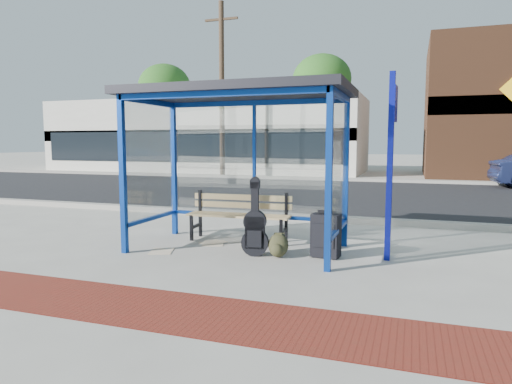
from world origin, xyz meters
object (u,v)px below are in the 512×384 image
at_px(guitar_bag, 255,229).
at_px(backpack, 278,246).
at_px(bench, 240,213).
at_px(suitcase, 326,236).

bearing_deg(guitar_bag, backpack, -4.83).
height_order(bench, suitcase, bench).
distance_m(bench, suitcase, 1.70).
bearing_deg(guitar_bag, bench, 112.13).
bearing_deg(bench, suitcase, -25.71).
bearing_deg(backpack, guitar_bag, -179.57).
xyz_separation_m(bench, suitcase, (1.56, -0.66, -0.15)).
relative_size(suitcase, backpack, 1.95).
xyz_separation_m(suitcase, backpack, (-0.64, -0.22, -0.15)).
height_order(guitar_bag, suitcase, guitar_bag).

